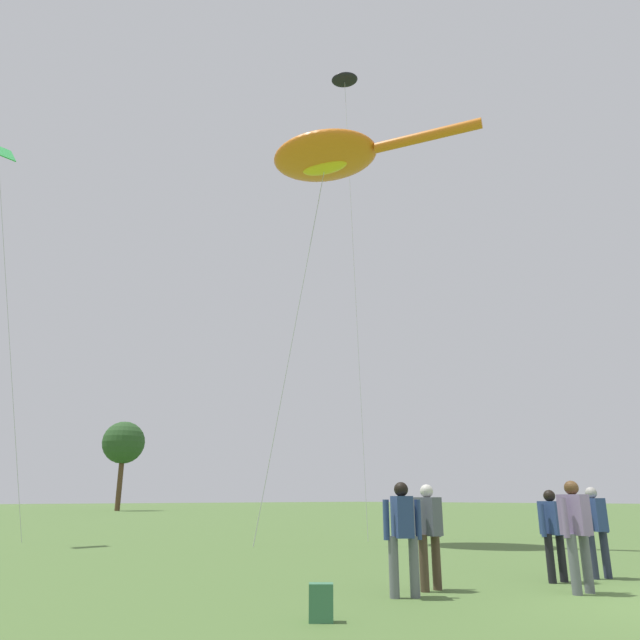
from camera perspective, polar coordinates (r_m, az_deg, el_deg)
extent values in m
ellipsoid|color=orange|center=(23.48, 0.45, 15.59)|extent=(4.54, 5.03, 1.05)
cylinder|color=orange|center=(22.40, 10.34, 17.20)|extent=(1.91, 3.70, 0.38)
ellipsoid|color=yellow|center=(23.23, 0.46, 14.61)|extent=(1.42, 1.96, 0.38)
cylinder|color=#B2B2B7|center=(20.35, -2.67, -1.74)|extent=(1.94, 1.29, 13.55)
cylinder|color=black|center=(12.10, 21.49, -20.77)|extent=(0.14, 0.14, 0.83)
cylinder|color=black|center=(12.33, 22.46, -20.57)|extent=(0.14, 0.14, 0.83)
cube|color=navy|center=(12.18, 21.61, -17.46)|extent=(0.33, 0.45, 0.59)
sphere|color=black|center=(12.17, 21.41, -15.64)|extent=(0.21, 0.21, 0.21)
cylinder|color=navy|center=(11.99, 20.85, -17.76)|extent=(0.09, 0.09, 0.57)
cylinder|color=navy|center=(12.36, 22.39, -17.54)|extent=(0.09, 0.09, 0.57)
cylinder|color=#473828|center=(10.52, 10.07, -22.25)|extent=(0.15, 0.15, 0.87)
cylinder|color=#473828|center=(10.76, 11.25, -22.07)|extent=(0.15, 0.15, 0.87)
cube|color=#4C515B|center=(10.59, 10.44, -18.27)|extent=(0.27, 0.44, 0.62)
sphere|color=beige|center=(10.59, 10.32, -16.06)|extent=(0.22, 0.22, 0.22)
cylinder|color=#4C515B|center=(10.40, 9.51, -18.58)|extent=(0.10, 0.10, 0.60)
cylinder|color=#4C515B|center=(10.79, 11.37, -18.42)|extent=(0.10, 0.10, 0.60)
cylinder|color=#282D42|center=(12.98, 24.98, -19.98)|extent=(0.15, 0.15, 0.86)
cylinder|color=#282D42|center=(13.20, 26.02, -19.78)|extent=(0.15, 0.15, 0.86)
cube|color=navy|center=(13.05, 25.10, -16.77)|extent=(0.39, 0.49, 0.61)
sphere|color=#9E9993|center=(13.05, 24.87, -15.01)|extent=(0.22, 0.22, 0.22)
cylinder|color=navy|center=(12.88, 24.29, -17.07)|extent=(0.09, 0.09, 0.59)
cylinder|color=navy|center=(13.23, 25.93, -16.83)|extent=(0.09, 0.09, 0.59)
cylinder|color=slate|center=(10.84, 23.49, -20.96)|extent=(0.15, 0.15, 0.90)
cylinder|color=slate|center=(11.11, 24.51, -20.71)|extent=(0.15, 0.15, 0.90)
cube|color=slate|center=(10.93, 23.52, -16.97)|extent=(0.33, 0.48, 0.64)
sphere|color=#4C3319|center=(10.93, 23.26, -14.77)|extent=(0.23, 0.23, 0.23)
cylinder|color=slate|center=(10.71, 22.73, -17.32)|extent=(0.10, 0.10, 0.61)
cylinder|color=slate|center=(11.15, 24.34, -17.07)|extent=(0.10, 0.10, 0.61)
cylinder|color=slate|center=(9.82, 7.20, -22.73)|extent=(0.15, 0.15, 0.88)
cylinder|color=slate|center=(9.91, 9.15, -22.61)|extent=(0.15, 0.15, 0.88)
cube|color=navy|center=(9.82, 7.99, -18.42)|extent=(0.46, 0.50, 0.62)
sphere|color=black|center=(9.81, 7.89, -16.01)|extent=(0.23, 0.23, 0.23)
cylinder|color=navy|center=(9.75, 6.46, -18.74)|extent=(0.10, 0.10, 0.60)
cylinder|color=navy|center=(9.89, 9.52, -18.59)|extent=(0.10, 0.10, 0.60)
cube|color=#38704C|center=(8.03, 0.10, -25.80)|extent=(0.36, 0.35, 0.44)
ellipsoid|color=black|center=(30.94, 2.40, 22.32)|extent=(1.44, 1.51, 0.60)
cylinder|color=#B2B2B7|center=(24.60, 3.36, 4.71)|extent=(1.19, 1.98, 21.01)
cylinder|color=#B2B2B7|center=(23.96, -28.01, -1.26)|extent=(2.77, 0.29, 14.21)
cylinder|color=#513823|center=(73.85, -18.93, -14.93)|extent=(0.58, 0.58, 5.72)
sphere|color=#284C23|center=(74.10, -18.57, -11.23)|extent=(4.87, 4.87, 4.87)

